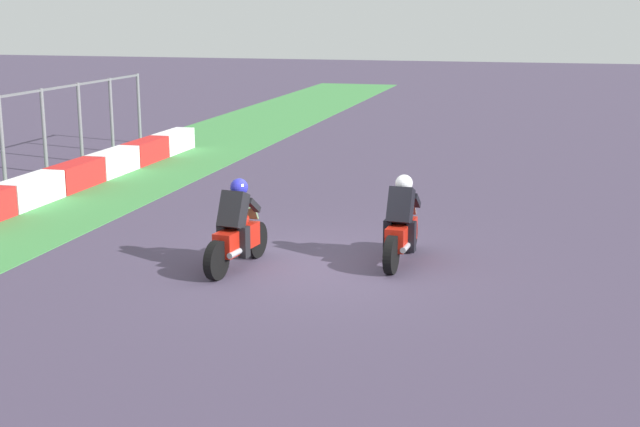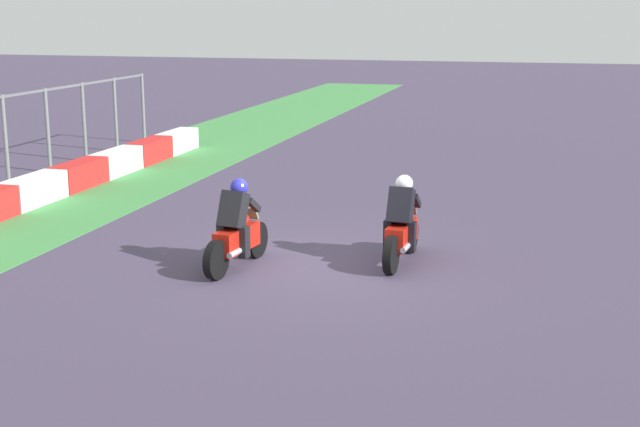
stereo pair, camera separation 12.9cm
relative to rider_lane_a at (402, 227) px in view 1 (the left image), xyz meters
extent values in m
plane|color=#463B53|center=(-0.51, 1.33, -0.62)|extent=(120.00, 120.00, 0.00)
cube|color=white|center=(2.36, 8.67, -0.30)|extent=(1.87, 0.60, 0.64)
cube|color=red|center=(4.27, 8.67, -0.30)|extent=(1.87, 0.60, 0.64)
cube|color=white|center=(6.18, 8.67, -0.30)|extent=(1.87, 0.60, 0.64)
cube|color=red|center=(8.09, 8.67, -0.30)|extent=(1.87, 0.60, 0.64)
cube|color=white|center=(10.00, 8.67, -0.30)|extent=(1.87, 0.60, 0.64)
cylinder|color=slate|center=(4.12, 10.52, 0.49)|extent=(0.10, 0.10, 2.23)
cylinder|color=slate|center=(5.98, 10.52, 0.49)|extent=(0.10, 0.10, 2.23)
cylinder|color=slate|center=(7.83, 10.52, 0.49)|extent=(0.10, 0.10, 2.23)
cylinder|color=slate|center=(9.68, 10.52, 0.49)|extent=(0.10, 0.10, 2.23)
cylinder|color=slate|center=(11.53, 10.52, 0.49)|extent=(0.10, 0.10, 2.23)
cylinder|color=black|center=(0.70, -0.04, -0.30)|extent=(0.65, 0.18, 0.64)
cylinder|color=black|center=(-0.69, 0.05, -0.30)|extent=(0.65, 0.18, 0.64)
cube|color=red|center=(0.00, 0.00, -0.12)|extent=(1.12, 0.39, 0.40)
ellipsoid|color=red|center=(0.10, 0.00, 0.18)|extent=(0.50, 0.33, 0.24)
cube|color=red|center=(-0.51, 0.03, -0.10)|extent=(0.07, 0.16, 0.08)
cylinder|color=#A5A5AD|center=(-0.36, -0.14, -0.25)|extent=(0.43, 0.13, 0.10)
cube|color=black|center=(-0.10, 0.01, 0.40)|extent=(0.51, 0.43, 0.66)
sphere|color=silver|center=(0.12, -0.01, 0.74)|extent=(0.32, 0.32, 0.30)
cube|color=#75655A|center=(0.50, -0.03, 0.22)|extent=(0.17, 0.27, 0.23)
cube|color=black|center=(-0.10, 0.21, -0.12)|extent=(0.19, 0.15, 0.52)
cube|color=black|center=(-0.13, -0.19, -0.12)|extent=(0.19, 0.15, 0.52)
cube|color=black|center=(0.29, 0.16, 0.42)|extent=(0.39, 0.12, 0.31)
cube|color=black|center=(0.27, -0.20, 0.42)|extent=(0.39, 0.12, 0.31)
cylinder|color=black|center=(-0.34, 2.51, -0.30)|extent=(0.65, 0.23, 0.64)
cylinder|color=black|center=(-1.72, 2.70, -0.30)|extent=(0.65, 0.23, 0.64)
cube|color=red|center=(-1.03, 2.60, -0.12)|extent=(1.13, 0.47, 0.40)
ellipsoid|color=red|center=(-0.93, 2.59, 0.18)|extent=(0.52, 0.36, 0.24)
cube|color=red|center=(-1.54, 2.67, -0.10)|extent=(0.08, 0.17, 0.08)
cylinder|color=#A5A5AD|center=(-1.40, 2.49, -0.25)|extent=(0.43, 0.16, 0.10)
cube|color=black|center=(-1.13, 2.62, 0.40)|extent=(0.53, 0.46, 0.66)
sphere|color=#2A2CBB|center=(-0.91, 2.59, 0.74)|extent=(0.34, 0.34, 0.30)
cube|color=#6D8F63|center=(-0.53, 2.53, 0.22)|extent=(0.19, 0.28, 0.23)
cube|color=black|center=(-1.12, 2.82, -0.12)|extent=(0.20, 0.16, 0.52)
cube|color=black|center=(-1.18, 2.42, -0.12)|extent=(0.20, 0.16, 0.52)
cube|color=black|center=(-0.73, 2.74, 0.42)|extent=(0.40, 0.15, 0.31)
cube|color=black|center=(-0.78, 2.39, 0.42)|extent=(0.40, 0.15, 0.31)
camera|label=1|loc=(-14.37, -2.35, 3.62)|focal=49.33mm
camera|label=2|loc=(-14.34, -2.47, 3.62)|focal=49.33mm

